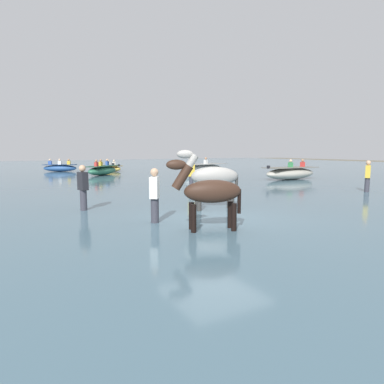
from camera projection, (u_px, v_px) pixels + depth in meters
ground_plane at (214, 226)px, 9.19m from camera, size 120.00×120.00×0.00m
water_surface at (110, 187)px, 17.79m from camera, size 90.00×90.00×0.26m
horse_lead_dark_bay at (209, 193)px, 7.54m from camera, size 1.70×0.89×1.87m
horse_trailing_grey at (212, 178)px, 10.17m from camera, size 1.89×0.98×2.08m
boat_near_port at (113, 168)px, 28.79m from camera, size 1.19×2.51×0.98m
boat_near_starboard at (290, 173)px, 20.72m from camera, size 3.76×1.31×1.24m
boat_mid_outer at (205, 169)px, 24.44m from camera, size 4.08×2.44×1.29m
boat_mid_channel at (102, 170)px, 24.41m from camera, size 3.14×3.08×1.15m
boat_far_inshore at (60, 168)px, 28.32m from camera, size 2.89×2.10×1.07m
person_wading_close at (367, 178)px, 14.46m from camera, size 0.38×0.34×1.63m
person_spectator_far at (191, 177)px, 15.28m from camera, size 0.38×0.34×1.63m
person_wading_mid at (155, 199)px, 8.36m from camera, size 0.35×0.38×1.63m
person_onlooker_left at (83, 190)px, 10.08m from camera, size 0.29×0.36×1.63m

